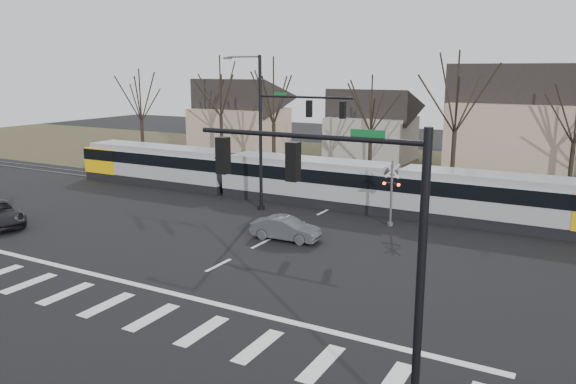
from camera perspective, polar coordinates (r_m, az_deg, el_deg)
The scene contains 15 objects.
ground at distance 26.17m, azimuth -9.67°, elevation -8.65°, with size 140.00×140.00×0.00m, color black.
grass_verge at distance 54.07m, azimuth 11.86°, elevation 2.20°, with size 140.00×28.00×0.01m, color #38331E.
crosswalk at distance 23.42m, azimuth -15.87°, elevation -11.52°, with size 27.00×2.60×0.01m.
stop_line at distance 24.89m, azimuth -12.28°, elevation -9.87°, with size 28.00×0.35×0.01m, color silver.
lane_dashes at distance 39.34m, azimuth 4.93°, elevation -1.35°, with size 0.18×30.00×0.01m.
rail_pair at distance 39.16m, azimuth 4.81°, elevation -1.38°, with size 90.00×1.52×0.06m.
tram at distance 39.99m, azimuth 1.83°, elevation 1.40°, with size 41.26×3.06×3.13m.
sedan at distance 31.23m, azimuth -0.24°, elevation -3.74°, with size 3.98×1.61×1.28m, color #424448.
signal_pole_near_right at distance 14.62m, azimuth 6.36°, elevation -4.16°, with size 6.72×0.44×8.00m.
signal_pole_far at distance 36.36m, azimuth -0.66°, elevation 6.68°, with size 9.28×0.44×10.20m.
rail_crossing_signal at distance 34.25m, azimuth 10.45°, elevation -0.35°, with size 1.08×0.36×4.00m.
tree_row at distance 47.14m, azimuth 12.29°, elevation 6.85°, with size 59.20×7.20×10.00m.
house_a at distance 63.91m, azimuth -4.94°, elevation 7.98°, with size 9.72×8.64×8.60m.
house_b at distance 58.89m, azimuth 8.52°, elevation 7.04°, with size 8.64×7.56×7.65m.
house_c at distance 52.53m, azimuth 21.93°, elevation 7.04°, with size 10.80×8.64×10.10m.
Camera 1 is at (15.42, -18.98, 9.31)m, focal length 35.00 mm.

